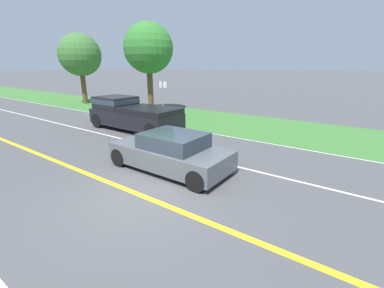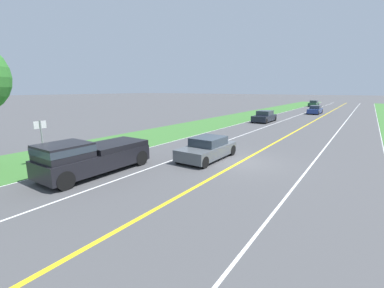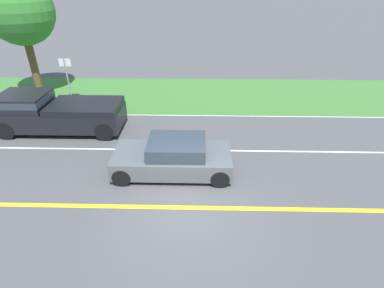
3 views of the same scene
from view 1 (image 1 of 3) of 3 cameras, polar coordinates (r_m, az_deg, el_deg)
name	(u,v)px [view 1 (image 1 of 3)]	position (r m, az deg, el deg)	size (l,w,h in m)	color
ground_plane	(141,196)	(7.43, -11.20, -11.17)	(400.00, 400.00, 0.00)	#4C4C4F
centre_divider_line	(141,195)	(7.43, -11.20, -11.15)	(0.18, 160.00, 0.01)	yellow
lane_edge_line_right	(246,139)	(12.87, 11.93, 1.04)	(0.14, 160.00, 0.01)	white
lane_dash_same_dir	(208,160)	(9.91, 3.61, -3.48)	(0.10, 160.00, 0.01)	white
grass_verge_right	(268,128)	(15.59, 16.46, 3.53)	(6.00, 160.00, 0.03)	#3D7533
ego_car	(171,152)	(8.83, -4.67, -1.85)	(1.92, 4.21, 1.32)	#51565B
dog	(203,150)	(9.45, 2.49, -1.35)	(0.46, 1.18, 0.80)	brown
pickup_truck	(132,113)	(14.88, -13.24, 6.64)	(2.11, 5.49, 1.75)	black
roadside_tree_right_near	(148,49)	(20.09, -9.65, 20.15)	(3.59, 3.59, 6.47)	brown
roadside_tree_right_far	(80,55)	(26.47, -23.62, 17.62)	(3.72, 3.72, 6.25)	brown
street_sign	(163,95)	(17.56, -6.49, 10.76)	(0.11, 0.64, 2.51)	gray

